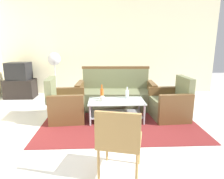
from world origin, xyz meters
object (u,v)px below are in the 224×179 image
armchair_left (66,106)px  pedestal_fan (54,62)px  bottle_clear (127,94)px  wicker_chair (119,138)px  couch (116,95)px  coffee_table (116,107)px  bottle_orange (102,93)px  tv_stand (21,89)px  television (19,71)px  cup (102,99)px  armchair_right (170,105)px

armchair_left → pedestal_fan: size_ratio=0.67×
bottle_clear → wicker_chair: (-0.32, -1.91, -0.01)m
couch → coffee_table: 0.80m
bottle_clear → armchair_left: bearing=-176.2°
armchair_left → bottle_orange: 0.77m
tv_stand → television: television is taller
bottle_orange → coffee_table: bearing=-29.5°
cup → wicker_chair: 1.72m
armchair_right → armchair_left: bearing=85.2°
bottle_clear → pedestal_fan: (-1.85, 1.71, 0.51)m
armchair_right → bottle_clear: armchair_right is taller
cup → pedestal_fan: size_ratio=0.08×
bottle_orange → cup: size_ratio=2.95×
couch → bottle_clear: bearing=110.1°
armchair_right → tv_stand: (-3.73, 1.76, -0.03)m
bottle_clear → bottle_orange: (-0.52, -0.02, 0.02)m
armchair_right → coffee_table: (-1.12, -0.07, -0.02)m
bottle_clear → bottle_orange: bearing=-178.1°
bottle_clear → coffee_table: bearing=-142.4°
pedestal_fan → bottle_clear: bearing=-42.7°
armchair_right → television: (-3.73, 1.77, 0.47)m
bottle_clear → bottle_orange: 0.52m
coffee_table → bottle_orange: size_ratio=3.73×
television → wicker_chair: size_ratio=0.76×
bottle_orange → bottle_clear: bearing=1.9°
armchair_right → bottle_orange: 1.43m
armchair_left → cup: bearing=76.8°
wicker_chair → cup: bearing=110.1°
couch → armchair_left: (-1.05, -0.70, -0.03)m
armchair_right → couch: bearing=52.0°
coffee_table → wicker_chair: 1.74m
bottle_clear → cup: 0.54m
cup → tv_stand: tv_stand is taller
armchair_left → television: size_ratio=1.33×
bottle_orange → pedestal_fan: 2.24m
cup → wicker_chair: (0.19, -1.71, 0.03)m
coffee_table → bottle_clear: bearing=37.6°
bottle_clear → television: bearing=149.7°
cup → pedestal_fan: 2.40m
armchair_left → tv_stand: 2.36m
armchair_left → tv_stand: size_ratio=1.06×
tv_stand → couch: bearing=-21.4°
cup → tv_stand: 2.99m
pedestal_fan → cup: bearing=-54.7°
television → pedestal_fan: size_ratio=0.50×
bottle_clear → bottle_orange: size_ratio=0.81×
armchair_right → wicker_chair: (-1.21, -1.80, 0.21)m
television → armchair_right: bearing=160.1°
armchair_right → tv_stand: size_ratio=1.06×
tv_stand → bottle_clear: bearing=-30.3°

